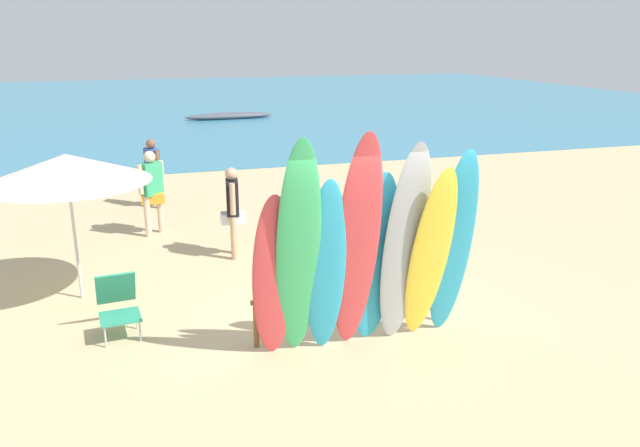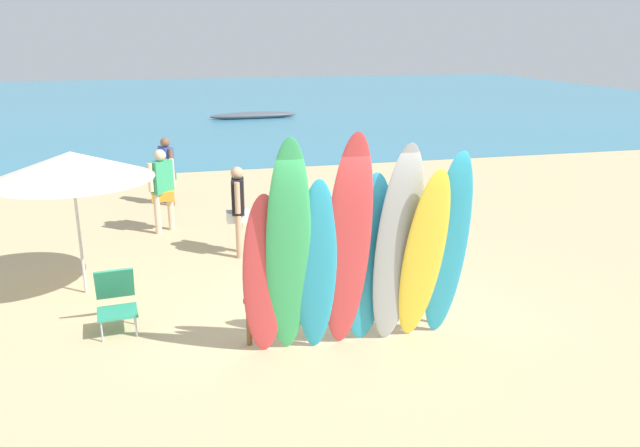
{
  "view_description": "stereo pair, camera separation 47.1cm",
  "coord_description": "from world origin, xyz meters",
  "px_view_note": "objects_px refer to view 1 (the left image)",
  "views": [
    {
      "loc": [
        -2.53,
        -6.87,
        3.74
      ],
      "look_at": [
        0.0,
        1.45,
        1.07
      ],
      "focal_mm": 34.64,
      "sensor_mm": 36.0,
      "label": 1
    },
    {
      "loc": [
        -2.07,
        -7.0,
        3.74
      ],
      "look_at": [
        0.0,
        1.45,
        1.07
      ],
      "focal_mm": 34.64,
      "sensor_mm": 36.0,
      "label": 2
    }
  ],
  "objects_px": {
    "surfboard_grey_5": "(405,246)",
    "beachgoer_by_water": "(233,206)",
    "surfboard_yellow_6": "(430,256)",
    "beachgoer_near_rack": "(153,168)",
    "surfboard_rack": "(353,298)",
    "beach_umbrella": "(67,168)",
    "surfboard_red_3": "(357,246)",
    "distant_boat": "(229,116)",
    "beach_chair_red": "(118,302)",
    "surfboard_green_1": "(298,253)",
    "surfboard_teal_7": "(453,245)",
    "surfboard_teal_2": "(326,268)",
    "surfboard_teal_4": "(375,260)",
    "beachgoer_photographing": "(152,187)",
    "surfboard_red_0": "(273,278)"
  },
  "relations": [
    {
      "from": "surfboard_rack",
      "to": "surfboard_green_1",
      "type": "xyz_separation_m",
      "value": [
        -0.85,
        -0.51,
        0.89
      ]
    },
    {
      "from": "beachgoer_by_water",
      "to": "surfboard_teal_7",
      "type": "bearing_deg",
      "value": 36.84
    },
    {
      "from": "beachgoer_near_rack",
      "to": "beachgoer_by_water",
      "type": "xyz_separation_m",
      "value": [
        1.18,
        -3.8,
        0.03
      ]
    },
    {
      "from": "surfboard_teal_2",
      "to": "beachgoer_near_rack",
      "type": "bearing_deg",
      "value": 108.01
    },
    {
      "from": "surfboard_red_0",
      "to": "surfboard_red_3",
      "type": "xyz_separation_m",
      "value": [
        0.97,
        -0.14,
        0.34
      ]
    },
    {
      "from": "surfboard_grey_5",
      "to": "surfboard_yellow_6",
      "type": "height_order",
      "value": "surfboard_grey_5"
    },
    {
      "from": "surfboard_red_3",
      "to": "surfboard_teal_7",
      "type": "relative_size",
      "value": 1.11
    },
    {
      "from": "beach_umbrella",
      "to": "distant_boat",
      "type": "bearing_deg",
      "value": 74.98
    },
    {
      "from": "surfboard_red_3",
      "to": "beachgoer_photographing",
      "type": "xyz_separation_m",
      "value": [
        -2.12,
        5.59,
        -0.44
      ]
    },
    {
      "from": "surfboard_teal_7",
      "to": "beachgoer_photographing",
      "type": "height_order",
      "value": "surfboard_teal_7"
    },
    {
      "from": "surfboard_green_1",
      "to": "beach_umbrella",
      "type": "distance_m",
      "value": 3.83
    },
    {
      "from": "surfboard_red_3",
      "to": "surfboard_teal_2",
      "type": "bearing_deg",
      "value": 171.88
    },
    {
      "from": "beachgoer_near_rack",
      "to": "beach_chair_red",
      "type": "xyz_separation_m",
      "value": [
        -0.73,
        -6.25,
        -0.46
      ]
    },
    {
      "from": "surfboard_green_1",
      "to": "surfboard_teal_7",
      "type": "relative_size",
      "value": 1.1
    },
    {
      "from": "surfboard_yellow_6",
      "to": "surfboard_red_0",
      "type": "bearing_deg",
      "value": 172.15
    },
    {
      "from": "surfboard_rack",
      "to": "beach_umbrella",
      "type": "height_order",
      "value": "beach_umbrella"
    },
    {
      "from": "surfboard_teal_4",
      "to": "beach_umbrella",
      "type": "xyz_separation_m",
      "value": [
        -3.61,
        2.59,
        0.82
      ]
    },
    {
      "from": "surfboard_grey_5",
      "to": "beachgoer_by_water",
      "type": "bearing_deg",
      "value": 105.99
    },
    {
      "from": "surfboard_teal_7",
      "to": "surfboard_green_1",
      "type": "bearing_deg",
      "value": -174.79
    },
    {
      "from": "surfboard_teal_7",
      "to": "beachgoer_near_rack",
      "type": "distance_m",
      "value": 8.33
    },
    {
      "from": "surfboard_red_3",
      "to": "beachgoer_near_rack",
      "type": "xyz_separation_m",
      "value": [
        -2.03,
        7.69,
        -0.51
      ]
    },
    {
      "from": "surfboard_grey_5",
      "to": "surfboard_teal_2",
      "type": "bearing_deg",
      "value": 174.14
    },
    {
      "from": "beachgoer_by_water",
      "to": "beach_chair_red",
      "type": "height_order",
      "value": "beachgoer_by_water"
    },
    {
      "from": "surfboard_red_0",
      "to": "surfboard_grey_5",
      "type": "height_order",
      "value": "surfboard_grey_5"
    },
    {
      "from": "beach_chair_red",
      "to": "beach_umbrella",
      "type": "distance_m",
      "value": 2.09
    },
    {
      "from": "surfboard_teal_7",
      "to": "beach_chair_red",
      "type": "height_order",
      "value": "surfboard_teal_7"
    },
    {
      "from": "surfboard_yellow_6",
      "to": "beach_chair_red",
      "type": "height_order",
      "value": "surfboard_yellow_6"
    },
    {
      "from": "beachgoer_near_rack",
      "to": "beachgoer_by_water",
      "type": "relative_size",
      "value": 0.97
    },
    {
      "from": "distant_boat",
      "to": "surfboard_yellow_6",
      "type": "bearing_deg",
      "value": -92.59
    },
    {
      "from": "surfboard_teal_4",
      "to": "beach_chair_red",
      "type": "xyz_separation_m",
      "value": [
        -3.05,
        1.28,
        -0.71
      ]
    },
    {
      "from": "surfboard_teal_2",
      "to": "surfboard_red_3",
      "type": "bearing_deg",
      "value": -3.12
    },
    {
      "from": "surfboard_teal_4",
      "to": "beach_chair_red",
      "type": "height_order",
      "value": "surfboard_teal_4"
    },
    {
      "from": "beachgoer_by_water",
      "to": "surfboard_yellow_6",
      "type": "bearing_deg",
      "value": 32.8
    },
    {
      "from": "surfboard_red_0",
      "to": "beachgoer_near_rack",
      "type": "distance_m",
      "value": 7.62
    },
    {
      "from": "surfboard_red_3",
      "to": "distant_boat",
      "type": "bearing_deg",
      "value": 85.69
    },
    {
      "from": "surfboard_red_3",
      "to": "beachgoer_near_rack",
      "type": "height_order",
      "value": "surfboard_red_3"
    },
    {
      "from": "surfboard_yellow_6",
      "to": "beachgoer_near_rack",
      "type": "height_order",
      "value": "surfboard_yellow_6"
    },
    {
      "from": "surfboard_green_1",
      "to": "beachgoer_by_water",
      "type": "relative_size",
      "value": 1.77
    },
    {
      "from": "beach_umbrella",
      "to": "surfboard_grey_5",
      "type": "bearing_deg",
      "value": -34.61
    },
    {
      "from": "surfboard_teal_2",
      "to": "distant_boat",
      "type": "relative_size",
      "value": 0.56
    },
    {
      "from": "surfboard_red_0",
      "to": "surfboard_yellow_6",
      "type": "distance_m",
      "value": 1.93
    },
    {
      "from": "beachgoer_photographing",
      "to": "surfboard_yellow_6",
      "type": "bearing_deg",
      "value": 79.52
    },
    {
      "from": "distant_boat",
      "to": "beachgoer_by_water",
      "type": "bearing_deg",
      "value": -98.62
    },
    {
      "from": "surfboard_teal_7",
      "to": "beachgoer_photographing",
      "type": "relative_size",
      "value": 1.56
    },
    {
      "from": "surfboard_red_3",
      "to": "beachgoer_by_water",
      "type": "xyz_separation_m",
      "value": [
        -0.84,
        3.89,
        -0.48
      ]
    },
    {
      "from": "beachgoer_photographing",
      "to": "beachgoer_by_water",
      "type": "height_order",
      "value": "beachgoer_photographing"
    },
    {
      "from": "surfboard_yellow_6",
      "to": "beachgoer_by_water",
      "type": "relative_size",
      "value": 1.51
    },
    {
      "from": "surfboard_yellow_6",
      "to": "beach_umbrella",
      "type": "height_order",
      "value": "surfboard_yellow_6"
    },
    {
      "from": "surfboard_green_1",
      "to": "surfboard_red_3",
      "type": "xyz_separation_m",
      "value": [
        0.7,
        -0.01,
        0.01
      ]
    },
    {
      "from": "surfboard_green_1",
      "to": "surfboard_red_3",
      "type": "height_order",
      "value": "surfboard_red_3"
    }
  ]
}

